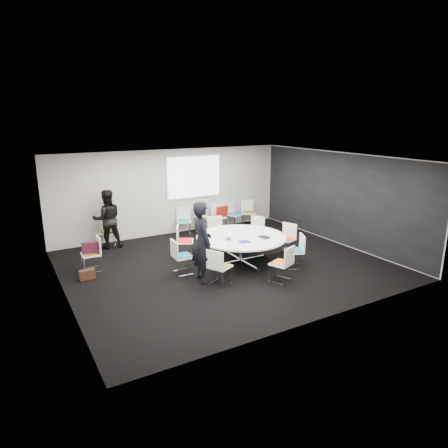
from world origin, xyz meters
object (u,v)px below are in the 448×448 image
chair_back_b (202,224)px  person_back (107,219)px  chair_ring_f (220,273)px  chair_back_a (184,226)px  maroon_bag (90,247)px  chair_person_back (108,237)px  laptop (229,238)px  chair_ring_h (294,257)px  chair_back_d (234,219)px  chair_ring_d (185,247)px  chair_ring_b (255,237)px  chair_back_e (248,217)px  chair_spare_left (92,260)px  chair_back_c (219,221)px  cup (236,231)px  chair_ring_e (182,263)px  person_main (202,242)px  chair_ring_a (285,245)px  brown_bag (87,275)px  chair_ring_c (217,237)px  conference_table (241,242)px  chair_ring_g (281,270)px

chair_back_b → person_back: (-3.21, -0.14, 0.60)m
chair_ring_f → chair_back_a: same height
maroon_bag → chair_person_back: bearing=64.6°
laptop → chair_ring_f: bearing=152.7°
chair_ring_h → chair_back_d: (0.74, 4.20, 0.00)m
chair_ring_d → person_back: size_ratio=0.50×
chair_ring_b → chair_back_e: 2.44m
chair_spare_left → chair_back_c: bearing=-67.7°
chair_back_e → cup: bearing=69.5°
chair_ring_h → person_back: size_ratio=0.50×
chair_back_e → chair_person_back: (-5.08, 0.05, 0.00)m
chair_ring_e → person_main: 0.99m
chair_back_e → laptop: (-2.70, -3.18, 0.47)m
chair_ring_h → chair_back_a: same height
chair_ring_d → chair_ring_a: bearing=91.1°
chair_ring_d → chair_back_a: same height
chair_ring_e → brown_bag: chair_ring_e is taller
chair_ring_c → chair_ring_a: bearing=142.2°
chair_ring_a → chair_ring_e: same height
chair_ring_e → chair_back_c: same height
person_back → maroon_bag: person_back is taller
brown_bag → chair_ring_f: bearing=-35.5°
chair_ring_h → chair_back_d: size_ratio=1.00×
chair_back_b → brown_bag: (-4.30, -2.33, -0.16)m
chair_ring_e → brown_bag: bearing=-108.5°
chair_ring_b → chair_back_a: size_ratio=1.00×
chair_back_a → cup: chair_back_a is taller
chair_ring_c → person_main: size_ratio=0.45×
chair_spare_left → cup: size_ratio=9.78×
chair_ring_f → brown_bag: bearing=-152.4°
conference_table → chair_ring_c: bearing=85.6°
chair_ring_d → chair_back_b: (1.56, 2.01, 0.00)m
chair_ring_g → chair_back_a: 4.81m
chair_ring_h → chair_back_c: size_ratio=1.00×
conference_table → chair_back_b: bearing=82.2°
chair_back_a → chair_back_b: same height
person_main → maroon_bag: 2.96m
chair_ring_a → chair_ring_d: same height
maroon_bag → brown_bag: bearing=-113.3°
chair_back_e → person_main: bearing=63.2°
chair_spare_left → person_back: (0.85, 1.67, 0.60)m
chair_ring_c → brown_bag: 4.05m
chair_back_a → chair_spare_left: size_ratio=1.00×
chair_ring_e → chair_ring_h: same height
chair_back_a → brown_bag: chair_back_a is taller
chair_back_c → brown_bag: 5.46m
chair_back_c → chair_ring_a: bearing=110.3°
chair_ring_a → cup: (-1.35, 0.49, 0.50)m
chair_back_b → chair_ring_c: bearing=93.9°
chair_ring_d → chair_back_e: same height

